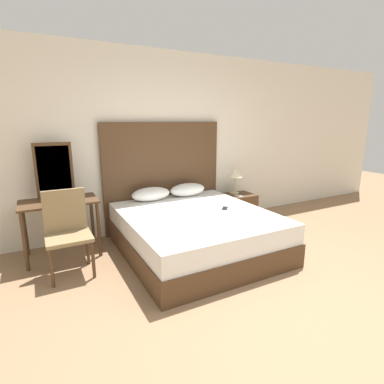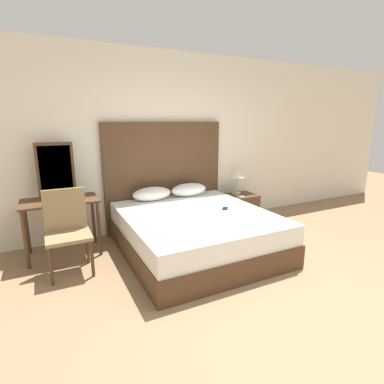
{
  "view_description": "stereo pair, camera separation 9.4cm",
  "coord_description": "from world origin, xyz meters",
  "px_view_note": "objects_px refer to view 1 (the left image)",
  "views": [
    {
      "loc": [
        -1.91,
        -1.57,
        1.7
      ],
      "look_at": [
        -0.13,
        1.77,
        0.78
      ],
      "focal_mm": 28.0,
      "sensor_mm": 36.0,
      "label": 1
    },
    {
      "loc": [
        -1.82,
        -1.61,
        1.7
      ],
      "look_at": [
        -0.13,
        1.77,
        0.78
      ],
      "focal_mm": 28.0,
      "sensor_mm": 36.0,
      "label": 2
    }
  ],
  "objects_px": {
    "table_lamp": "(235,174)",
    "vanity_desk": "(60,210)",
    "bed": "(196,232)",
    "phone_on_bed": "(225,208)",
    "phone_on_nightstand": "(239,196)",
    "chair": "(67,227)",
    "nightstand": "(239,208)"
  },
  "relations": [
    {
      "from": "table_lamp",
      "to": "vanity_desk",
      "type": "xyz_separation_m",
      "value": [
        -2.75,
        -0.13,
        -0.21
      ]
    },
    {
      "from": "bed",
      "to": "phone_on_bed",
      "type": "distance_m",
      "value": 0.51
    },
    {
      "from": "phone_on_nightstand",
      "to": "chair",
      "type": "bearing_deg",
      "value": -170.91
    },
    {
      "from": "bed",
      "to": "nightstand",
      "type": "height_order",
      "value": "bed"
    },
    {
      "from": "table_lamp",
      "to": "chair",
      "type": "bearing_deg",
      "value": -167.23
    },
    {
      "from": "bed",
      "to": "nightstand",
      "type": "xyz_separation_m",
      "value": [
        1.23,
        0.71,
        -0.03
      ]
    },
    {
      "from": "phone_on_nightstand",
      "to": "chair",
      "type": "xyz_separation_m",
      "value": [
        -2.68,
        -0.43,
        0.06
      ]
    },
    {
      "from": "phone_on_bed",
      "to": "chair",
      "type": "xyz_separation_m",
      "value": [
        -1.96,
        0.21,
        -0.0
      ]
    },
    {
      "from": "nightstand",
      "to": "chair",
      "type": "relative_size",
      "value": 0.53
    },
    {
      "from": "phone_on_bed",
      "to": "chair",
      "type": "relative_size",
      "value": 0.17
    },
    {
      "from": "phone_on_nightstand",
      "to": "vanity_desk",
      "type": "distance_m",
      "value": 2.71
    },
    {
      "from": "phone_on_bed",
      "to": "phone_on_nightstand",
      "type": "xyz_separation_m",
      "value": [
        0.71,
        0.64,
        -0.06
      ]
    },
    {
      "from": "nightstand",
      "to": "phone_on_nightstand",
      "type": "bearing_deg",
      "value": -127.92
    },
    {
      "from": "bed",
      "to": "phone_on_bed",
      "type": "relative_size",
      "value": 12.7
    },
    {
      "from": "phone_on_bed",
      "to": "phone_on_nightstand",
      "type": "bearing_deg",
      "value": 41.92
    },
    {
      "from": "phone_on_nightstand",
      "to": "table_lamp",
      "type": "bearing_deg",
      "value": 75.53
    },
    {
      "from": "phone_on_bed",
      "to": "table_lamp",
      "type": "bearing_deg",
      "value": 47.43
    },
    {
      "from": "bed",
      "to": "nightstand",
      "type": "distance_m",
      "value": 1.42
    },
    {
      "from": "phone_on_nightstand",
      "to": "phone_on_bed",
      "type": "bearing_deg",
      "value": -138.08
    },
    {
      "from": "table_lamp",
      "to": "vanity_desk",
      "type": "relative_size",
      "value": 0.47
    },
    {
      "from": "bed",
      "to": "phone_on_nightstand",
      "type": "relative_size",
      "value": 12.32
    },
    {
      "from": "phone_on_bed",
      "to": "chair",
      "type": "distance_m",
      "value": 1.97
    },
    {
      "from": "bed",
      "to": "phone_on_bed",
      "type": "bearing_deg",
      "value": -4.55
    },
    {
      "from": "nightstand",
      "to": "table_lamp",
      "type": "xyz_separation_m",
      "value": [
        -0.03,
        0.08,
        0.58
      ]
    },
    {
      "from": "table_lamp",
      "to": "phone_on_nightstand",
      "type": "distance_m",
      "value": 0.39
    },
    {
      "from": "vanity_desk",
      "to": "chair",
      "type": "relative_size",
      "value": 0.95
    },
    {
      "from": "chair",
      "to": "nightstand",
      "type": "bearing_deg",
      "value": 10.95
    },
    {
      "from": "table_lamp",
      "to": "phone_on_nightstand",
      "type": "height_order",
      "value": "table_lamp"
    },
    {
      "from": "table_lamp",
      "to": "bed",
      "type": "bearing_deg",
      "value": -146.32
    },
    {
      "from": "phone_on_bed",
      "to": "phone_on_nightstand",
      "type": "distance_m",
      "value": 0.96
    },
    {
      "from": "vanity_desk",
      "to": "bed",
      "type": "bearing_deg",
      "value": -23.06
    },
    {
      "from": "bed",
      "to": "table_lamp",
      "type": "xyz_separation_m",
      "value": [
        1.19,
        0.8,
        0.55
      ]
    }
  ]
}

